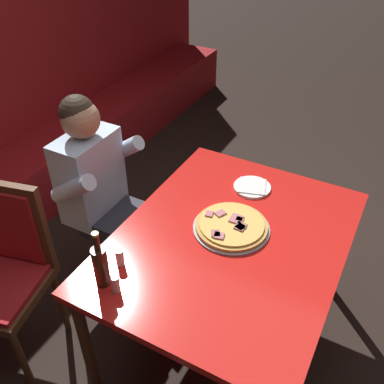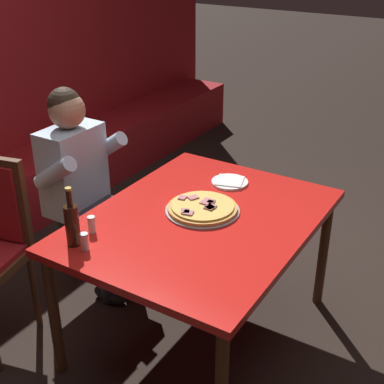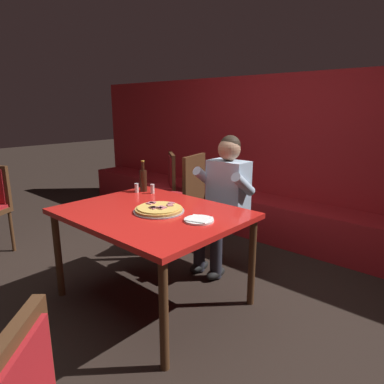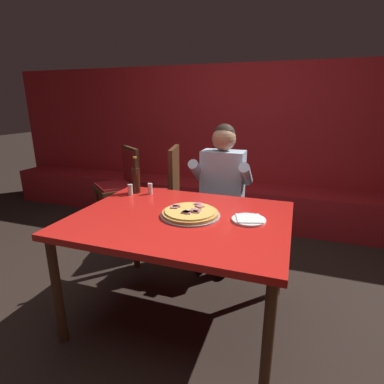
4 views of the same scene
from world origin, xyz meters
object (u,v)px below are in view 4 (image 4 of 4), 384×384
object	(u,v)px
beer_bottle	(136,179)
plate_white_paper	(249,220)
main_dining_table	(181,226)
diner_seated_blue_shirt	(220,189)
shaker_red_pepper_flakes	(130,190)
dining_chair_far_right	(122,180)
pizza	(190,213)
dining_chair_side_aisle	(163,189)
shaker_black_pepper	(150,189)

from	to	relation	value
beer_bottle	plate_white_paper	bearing A→B (deg)	-17.94
main_dining_table	diner_seated_blue_shirt	size ratio (longest dim) A/B	1.07
plate_white_paper	shaker_red_pepper_flakes	bearing A→B (deg)	166.43
plate_white_paper	beer_bottle	size ratio (longest dim) A/B	0.72
plate_white_paper	dining_chair_far_right	bearing A→B (deg)	143.67
pizza	diner_seated_blue_shirt	world-z (taller)	diner_seated_blue_shirt
shaker_red_pepper_flakes	dining_chair_far_right	xyz separation A→B (m)	(-0.72, 1.01, -0.23)
beer_bottle	dining_chair_side_aisle	size ratio (longest dim) A/B	0.28
shaker_black_pepper	diner_seated_blue_shirt	xyz separation A→B (m)	(0.46, 0.46, -0.09)
shaker_black_pepper	dining_chair_far_right	bearing A→B (deg)	132.58
main_dining_table	pizza	bearing A→B (deg)	23.87
plate_white_paper	shaker_black_pepper	bearing A→B (deg)	159.59
main_dining_table	pizza	world-z (taller)	pizza
shaker_red_pepper_flakes	dining_chair_far_right	distance (m)	1.26
dining_chair_side_aisle	beer_bottle	bearing A→B (deg)	-85.30
dining_chair_far_right	plate_white_paper	bearing A→B (deg)	-36.33
plate_white_paper	shaker_red_pepper_flakes	distance (m)	0.99
pizza	plate_white_paper	size ratio (longest dim) A/B	1.84
beer_bottle	dining_chair_side_aisle	distance (m)	0.67
pizza	diner_seated_blue_shirt	xyz separation A→B (m)	(-0.00, 0.81, -0.07)
diner_seated_blue_shirt	dining_chair_far_right	xyz separation A→B (m)	(-1.31, 0.47, -0.14)
pizza	shaker_black_pepper	bearing A→B (deg)	143.05
main_dining_table	shaker_black_pepper	size ratio (longest dim) A/B	15.84
shaker_red_pepper_flakes	diner_seated_blue_shirt	size ratio (longest dim) A/B	0.07
shaker_red_pepper_flakes	dining_chair_side_aisle	xyz separation A→B (m)	(-0.04, 0.70, -0.19)
shaker_red_pepper_flakes	pizza	bearing A→B (deg)	-24.43
dining_chair_side_aisle	diner_seated_blue_shirt	bearing A→B (deg)	-14.03
plate_white_paper	dining_chair_far_right	xyz separation A→B (m)	(-1.68, 1.24, -0.20)
plate_white_paper	dining_chair_far_right	world-z (taller)	dining_chair_far_right
shaker_black_pepper	beer_bottle	bearing A→B (deg)	179.94
dining_chair_far_right	diner_seated_blue_shirt	bearing A→B (deg)	-19.62
plate_white_paper	dining_chair_far_right	size ratio (longest dim) A/B	0.22
plate_white_paper	dining_chair_far_right	distance (m)	2.10
pizza	dining_chair_side_aisle	distance (m)	1.17
shaker_red_pepper_flakes	dining_chair_side_aisle	distance (m)	0.72
main_dining_table	dining_chair_side_aisle	world-z (taller)	dining_chair_side_aisle
main_dining_table	plate_white_paper	xyz separation A→B (m)	(0.43, 0.06, 0.08)
main_dining_table	pizza	distance (m)	0.11
pizza	dining_chair_side_aisle	xyz separation A→B (m)	(-0.63, 0.97, -0.17)
shaker_red_pepper_flakes	diner_seated_blue_shirt	bearing A→B (deg)	42.16
pizza	shaker_red_pepper_flakes	xyz separation A→B (m)	(-0.59, 0.27, 0.02)
shaker_red_pepper_flakes	plate_white_paper	bearing A→B (deg)	-13.57
dining_chair_far_right	pizza	bearing A→B (deg)	-44.15
beer_bottle	diner_seated_blue_shirt	bearing A→B (deg)	38.34
pizza	shaker_red_pepper_flakes	world-z (taller)	shaker_red_pepper_flakes
dining_chair_far_right	shaker_red_pepper_flakes	bearing A→B (deg)	-54.41
plate_white_paper	beer_bottle	xyz separation A→B (m)	(-0.95, 0.31, 0.10)
plate_white_paper	shaker_black_pepper	xyz separation A→B (m)	(-0.83, 0.31, 0.03)
plate_white_paper	main_dining_table	bearing A→B (deg)	-171.66
pizza	beer_bottle	xyz separation A→B (m)	(-0.58, 0.35, 0.09)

